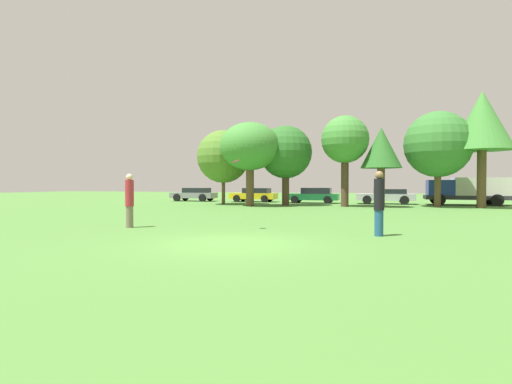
{
  "coord_description": "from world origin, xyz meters",
  "views": [
    {
      "loc": [
        3.94,
        -9.9,
        1.57
      ],
      "look_at": [
        -0.61,
        4.07,
        1.27
      ],
      "focal_mm": 28.8,
      "sensor_mm": 36.0,
      "label": 1
    }
  ],
  "objects_px": {
    "parked_car_grey": "(194,194)",
    "delivery_truck_blue": "(468,189)",
    "tree_0": "(223,157)",
    "parked_car_yellow": "(254,195)",
    "frisbee": "(236,161)",
    "parked_car_green": "(314,195)",
    "tree_5": "(438,145)",
    "tree_2": "(286,153)",
    "parked_car_silver": "(386,196)",
    "tree_1": "(250,147)",
    "person_thrower": "(130,200)",
    "tree_4": "(381,149)",
    "person_catcher": "(379,202)",
    "tree_3": "(345,141)",
    "tree_6": "(482,122)"
  },
  "relations": [
    {
      "from": "person_thrower",
      "to": "delivery_truck_blue",
      "type": "xyz_separation_m",
      "value": [
        14.29,
        20.86,
        0.16
      ]
    },
    {
      "from": "tree_2",
      "to": "parked_car_green",
      "type": "height_order",
      "value": "tree_2"
    },
    {
      "from": "tree_0",
      "to": "parked_car_yellow",
      "type": "height_order",
      "value": "tree_0"
    },
    {
      "from": "person_thrower",
      "to": "tree_2",
      "type": "relative_size",
      "value": 0.34
    },
    {
      "from": "tree_5",
      "to": "tree_6",
      "type": "xyz_separation_m",
      "value": [
        2.55,
        -0.32,
        1.35
      ]
    },
    {
      "from": "frisbee",
      "to": "parked_car_yellow",
      "type": "xyz_separation_m",
      "value": [
        -6.2,
        20.73,
        -1.71
      ]
    },
    {
      "from": "tree_3",
      "to": "parked_car_yellow",
      "type": "relative_size",
      "value": 1.53
    },
    {
      "from": "tree_4",
      "to": "parked_car_silver",
      "type": "bearing_deg",
      "value": 86.26
    },
    {
      "from": "delivery_truck_blue",
      "to": "frisbee",
      "type": "bearing_deg",
      "value": 61.12
    },
    {
      "from": "person_catcher",
      "to": "person_thrower",
      "type": "bearing_deg",
      "value": 0.0
    },
    {
      "from": "delivery_truck_blue",
      "to": "parked_car_grey",
      "type": "bearing_deg",
      "value": -1.86
    },
    {
      "from": "tree_2",
      "to": "tree_3",
      "type": "bearing_deg",
      "value": -3.05
    },
    {
      "from": "tree_5",
      "to": "frisbee",
      "type": "bearing_deg",
      "value": -115.48
    },
    {
      "from": "tree_0",
      "to": "parked_car_green",
      "type": "relative_size",
      "value": 1.32
    },
    {
      "from": "tree_2",
      "to": "parked_car_grey",
      "type": "bearing_deg",
      "value": 153.8
    },
    {
      "from": "parked_car_grey",
      "to": "delivery_truck_blue",
      "type": "relative_size",
      "value": 0.67
    },
    {
      "from": "parked_car_silver",
      "to": "delivery_truck_blue",
      "type": "relative_size",
      "value": 0.73
    },
    {
      "from": "person_catcher",
      "to": "tree_4",
      "type": "relative_size",
      "value": 0.37
    },
    {
      "from": "tree_5",
      "to": "parked_car_grey",
      "type": "distance_m",
      "value": 20.41
    },
    {
      "from": "parked_car_grey",
      "to": "parked_car_green",
      "type": "xyz_separation_m",
      "value": [
        10.88,
        -0.42,
        0.0
      ]
    },
    {
      "from": "tree_4",
      "to": "parked_car_grey",
      "type": "bearing_deg",
      "value": 163.42
    },
    {
      "from": "tree_1",
      "to": "person_thrower",
      "type": "bearing_deg",
      "value": -88.22
    },
    {
      "from": "parked_car_green",
      "to": "parked_car_silver",
      "type": "height_order",
      "value": "parked_car_green"
    },
    {
      "from": "person_thrower",
      "to": "tree_6",
      "type": "bearing_deg",
      "value": 47.82
    },
    {
      "from": "frisbee",
      "to": "parked_car_green",
      "type": "bearing_deg",
      "value": 92.58
    },
    {
      "from": "parked_car_yellow",
      "to": "parked_car_green",
      "type": "bearing_deg",
      "value": 170.18
    },
    {
      "from": "person_thrower",
      "to": "tree_4",
      "type": "relative_size",
      "value": 0.36
    },
    {
      "from": "tree_2",
      "to": "tree_4",
      "type": "bearing_deg",
      "value": -0.74
    },
    {
      "from": "person_thrower",
      "to": "parked_car_grey",
      "type": "xyz_separation_m",
      "value": [
        -7.91,
        20.9,
        -0.35
      ]
    },
    {
      "from": "delivery_truck_blue",
      "to": "parked_car_yellow",
      "type": "bearing_deg",
      "value": -3.04
    },
    {
      "from": "parked_car_green",
      "to": "tree_1",
      "type": "bearing_deg",
      "value": 58.25
    },
    {
      "from": "parked_car_yellow",
      "to": "tree_1",
      "type": "bearing_deg",
      "value": 103.99
    },
    {
      "from": "tree_0",
      "to": "tree_5",
      "type": "bearing_deg",
      "value": 4.25
    },
    {
      "from": "person_catcher",
      "to": "delivery_truck_blue",
      "type": "xyz_separation_m",
      "value": [
        5.78,
        20.59,
        0.14
      ]
    },
    {
      "from": "tree_3",
      "to": "parked_car_grey",
      "type": "height_order",
      "value": "tree_3"
    },
    {
      "from": "tree_1",
      "to": "tree_5",
      "type": "bearing_deg",
      "value": 12.42
    },
    {
      "from": "tree_5",
      "to": "person_catcher",
      "type": "bearing_deg",
      "value": -101.11
    },
    {
      "from": "tree_1",
      "to": "tree_4",
      "type": "bearing_deg",
      "value": 9.91
    },
    {
      "from": "parked_car_grey",
      "to": "parked_car_silver",
      "type": "distance_m",
      "value": 16.48
    },
    {
      "from": "tree_1",
      "to": "delivery_truck_blue",
      "type": "height_order",
      "value": "tree_1"
    },
    {
      "from": "person_thrower",
      "to": "tree_5",
      "type": "distance_m",
      "value": 21.19
    },
    {
      "from": "tree_0",
      "to": "tree_1",
      "type": "xyz_separation_m",
      "value": [
        2.67,
        -1.6,
        0.52
      ]
    },
    {
      "from": "frisbee",
      "to": "tree_5",
      "type": "bearing_deg",
      "value": 64.52
    },
    {
      "from": "frisbee",
      "to": "parked_car_grey",
      "type": "height_order",
      "value": "frisbee"
    },
    {
      "from": "tree_6",
      "to": "parked_car_grey",
      "type": "relative_size",
      "value": 1.85
    },
    {
      "from": "tree_1",
      "to": "tree_4",
      "type": "relative_size",
      "value": 1.1
    },
    {
      "from": "parked_car_yellow",
      "to": "tree_4",
      "type": "bearing_deg",
      "value": 152.32
    },
    {
      "from": "tree_6",
      "to": "parked_car_grey",
      "type": "bearing_deg",
      "value": 169.96
    },
    {
      "from": "tree_5",
      "to": "delivery_truck_blue",
      "type": "height_order",
      "value": "tree_5"
    },
    {
      "from": "tree_1",
      "to": "parked_car_grey",
      "type": "bearing_deg",
      "value": 139.64
    }
  ]
}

